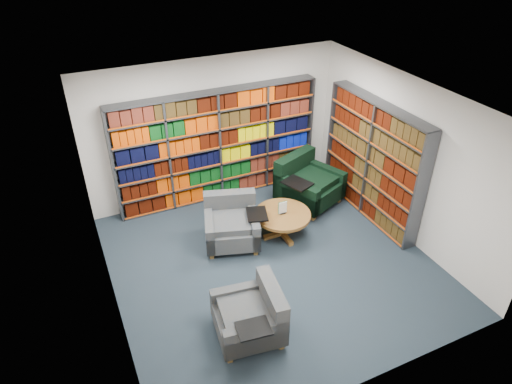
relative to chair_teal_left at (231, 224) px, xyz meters
name	(u,v)px	position (x,y,z in m)	size (l,w,h in m)	color
room_shell	(273,192)	(0.35, -0.86, 1.07)	(5.02, 5.02, 2.82)	#17252D
bookshelf_back	(218,146)	(0.35, 1.48, 0.76)	(4.00, 0.28, 2.20)	#47494F
bookshelf_right	(372,161)	(2.69, -0.26, 0.76)	(0.28, 2.50, 2.20)	#47494F
chair_teal_left	(231,224)	(0.00, 0.00, 0.00)	(1.20, 1.14, 0.83)	#061937
chair_green_right	(306,184)	(1.81, 0.55, 0.04)	(1.38, 1.34, 0.94)	black
chair_teal_front	(254,316)	(-0.51, -2.07, -0.01)	(0.98, 1.09, 0.79)	#061937
coffee_table	(282,218)	(0.87, -0.26, 0.04)	(1.00, 1.00, 0.70)	olive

